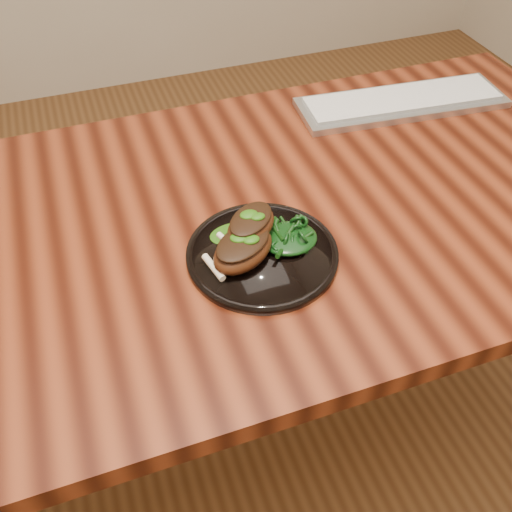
{
  "coord_description": "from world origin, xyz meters",
  "views": [
    {
      "loc": [
        -0.25,
        -0.75,
        1.42
      ],
      "look_at": [
        -0.03,
        -0.14,
        0.78
      ],
      "focal_mm": 40.0,
      "sensor_mm": 36.0,
      "label": 1
    }
  ],
  "objects_px": {
    "desk": "(248,245)",
    "greens_heap": "(289,236)",
    "plate": "(262,254)",
    "keyboard": "(402,102)",
    "lamb_chop_front": "(243,249)"
  },
  "relations": [
    {
      "from": "desk",
      "to": "plate",
      "type": "height_order",
      "value": "plate"
    },
    {
      "from": "lamb_chop_front",
      "to": "desk",
      "type": "bearing_deg",
      "value": 67.64
    },
    {
      "from": "plate",
      "to": "keyboard",
      "type": "distance_m",
      "value": 0.58
    },
    {
      "from": "desk",
      "to": "greens_heap",
      "type": "relative_size",
      "value": 16.86
    },
    {
      "from": "greens_heap",
      "to": "lamb_chop_front",
      "type": "bearing_deg",
      "value": -170.99
    },
    {
      "from": "plate",
      "to": "lamb_chop_front",
      "type": "bearing_deg",
      "value": -165.98
    },
    {
      "from": "desk",
      "to": "lamb_chop_front",
      "type": "xyz_separation_m",
      "value": [
        -0.05,
        -0.13,
        0.12
      ]
    },
    {
      "from": "plate",
      "to": "lamb_chop_front",
      "type": "relative_size",
      "value": 1.79
    },
    {
      "from": "desk",
      "to": "greens_heap",
      "type": "bearing_deg",
      "value": -73.27
    },
    {
      "from": "desk",
      "to": "plate",
      "type": "xyz_separation_m",
      "value": [
        -0.02,
        -0.12,
        0.09
      ]
    },
    {
      "from": "keyboard",
      "to": "plate",
      "type": "bearing_deg",
      "value": -142.72
    },
    {
      "from": "plate",
      "to": "greens_heap",
      "type": "xyz_separation_m",
      "value": [
        0.05,
        0.0,
        0.02
      ]
    },
    {
      "from": "lamb_chop_front",
      "to": "keyboard",
      "type": "height_order",
      "value": "lamb_chop_front"
    },
    {
      "from": "greens_heap",
      "to": "keyboard",
      "type": "xyz_separation_m",
      "value": [
        0.42,
        0.35,
        -0.02
      ]
    },
    {
      "from": "keyboard",
      "to": "lamb_chop_front",
      "type": "bearing_deg",
      "value": -144.1
    }
  ]
}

